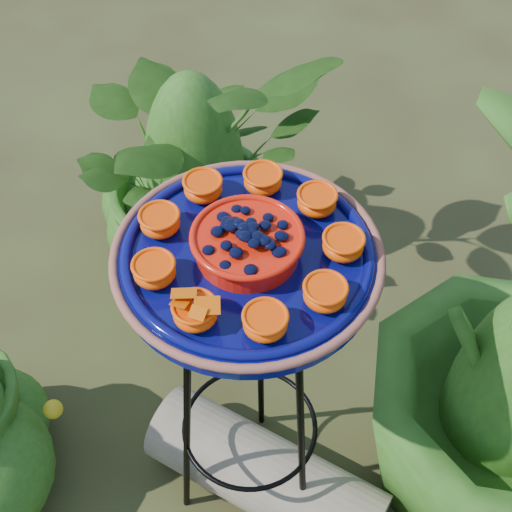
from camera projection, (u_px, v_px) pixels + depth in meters
name	position (u px, v px, depth m)	size (l,w,h in m)	color
ground_plane	(180.00, 491.00, 1.82)	(20.00, 20.00, 0.00)	#312716
tripod_stand	(249.00, 375.00, 1.44)	(0.40, 0.40, 0.85)	black
feeder_dish	(247.00, 254.00, 1.16)	(0.56, 0.56, 0.10)	#070A56
driftwood_log	(265.00, 474.00, 1.74)	(0.20, 0.20, 0.59)	gray
shrub_back_left	(195.00, 161.00, 2.04)	(0.72, 0.63, 0.80)	#274F15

